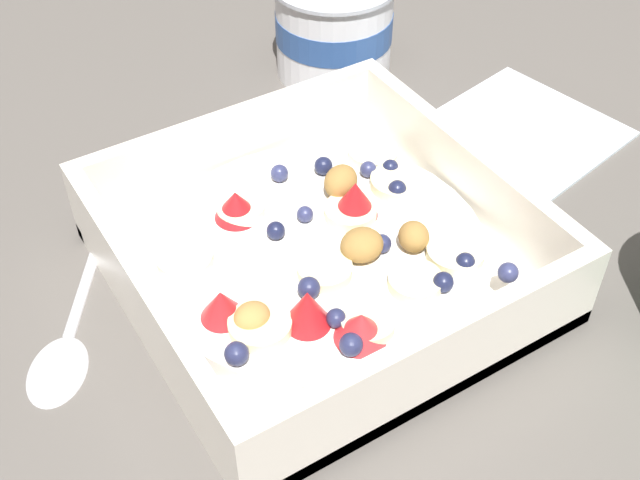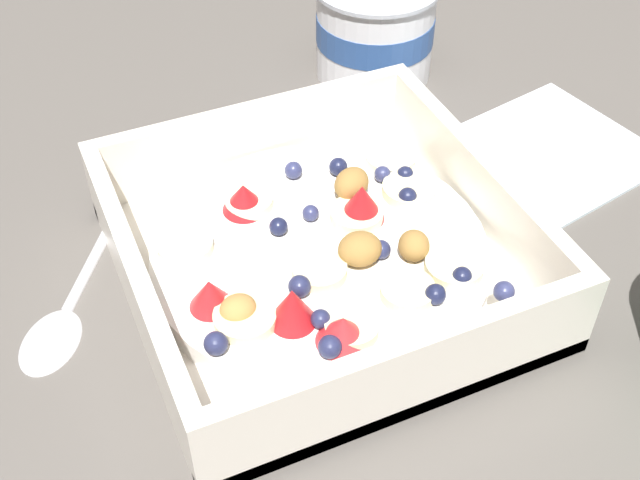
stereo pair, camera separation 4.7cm
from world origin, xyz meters
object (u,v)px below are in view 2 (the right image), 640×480
at_px(fruit_bowl, 321,255).
at_px(yogurt_cup, 375,29).
at_px(folded_napkin, 554,148).
at_px(spoon, 67,302).

height_order(fruit_bowl, yogurt_cup, yogurt_cup).
relative_size(fruit_bowl, folded_napkin, 1.85).
bearing_deg(folded_napkin, fruit_bowl, -167.06).
bearing_deg(yogurt_cup, folded_napkin, -63.56).
distance_m(yogurt_cup, folded_napkin, 0.16).
distance_m(spoon, yogurt_cup, 0.32).
xyz_separation_m(fruit_bowl, folded_napkin, (0.20, 0.05, -0.02)).
distance_m(fruit_bowl, spoon, 0.15).
xyz_separation_m(fruit_bowl, spoon, (-0.14, 0.04, -0.01)).
bearing_deg(yogurt_cup, spoon, -150.69).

